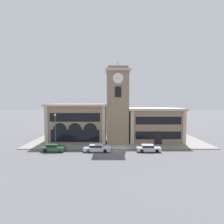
% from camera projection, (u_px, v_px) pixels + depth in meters
% --- Properties ---
extents(ground_plane, '(300.00, 300.00, 0.00)m').
position_uv_depth(ground_plane, '(118.00, 150.00, 32.92)').
color(ground_plane, '#56565B').
extents(sidewalk_kerb, '(38.49, 14.93, 0.15)m').
position_uv_depth(sidewalk_kerb, '(117.00, 140.00, 40.37)').
color(sidewalk_kerb, gray).
rests_on(sidewalk_kerb, ground_plane).
extents(clock_tower, '(5.29, 5.29, 17.63)m').
position_uv_depth(clock_tower, '(117.00, 105.00, 38.19)').
color(clock_tower, '#897056').
rests_on(clock_tower, ground_plane).
extents(town_hall_left_wing, '(13.35, 10.16, 8.50)m').
position_uv_depth(town_hall_left_wing, '(78.00, 122.00, 40.78)').
color(town_hall_left_wing, '#897056').
rests_on(town_hall_left_wing, ground_plane).
extents(town_hall_right_wing, '(12.25, 10.16, 7.57)m').
position_uv_depth(town_hall_right_wing, '(152.00, 124.00, 40.89)').
color(town_hall_right_wing, '#897056').
rests_on(town_hall_right_wing, ground_plane).
extents(parked_car_near, '(4.05, 1.80, 1.38)m').
position_uv_depth(parked_car_near, '(53.00, 148.00, 31.60)').
color(parked_car_near, '#285633').
rests_on(parked_car_near, ground_plane).
extents(parked_car_mid, '(4.85, 1.87, 1.28)m').
position_uv_depth(parked_car_mid, '(96.00, 148.00, 31.64)').
color(parked_car_mid, silver).
rests_on(parked_car_mid, ground_plane).
extents(parked_car_far, '(4.35, 1.88, 1.25)m').
position_uv_depth(parked_car_far, '(147.00, 148.00, 31.68)').
color(parked_car_far, '#B2B7C1').
rests_on(parked_car_far, ground_plane).
extents(street_lamp, '(0.36, 0.36, 6.53)m').
position_uv_depth(street_lamp, '(55.00, 126.00, 33.08)').
color(street_lamp, '#4C4C51').
rests_on(street_lamp, sidewalk_kerb).
extents(bollard, '(0.18, 0.18, 1.06)m').
position_uv_depth(bollard, '(92.00, 146.00, 33.23)').
color(bollard, black).
rests_on(bollard, sidewalk_kerb).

